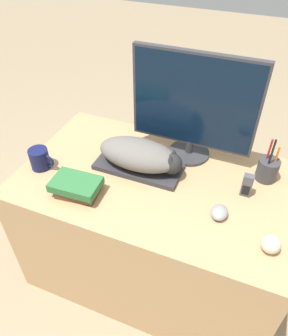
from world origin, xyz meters
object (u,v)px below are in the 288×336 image
Objects in this scene: monitor at (194,105)px; keyboard at (138,167)px; coffee_mug at (40,159)px; pen_cup at (268,169)px; computer_mouse at (219,212)px; baseball at (271,244)px; cat at (141,155)px; book_stack at (77,186)px; phone at (247,185)px.

keyboard is at bearing -133.82° from monitor.
pen_cup is at bearing 17.81° from coffee_mug.
computer_mouse is 1.22× the size of baseball.
keyboard is 1.77× the size of pen_cup.
baseball is (0.62, -0.25, -0.05)m from cat.
book_stack is (-0.61, -0.10, 0.02)m from computer_mouse.
monitor reaches higher than book_stack.
book_stack is at bearing -158.65° from phone.
keyboard is 0.47m from coffee_mug.
coffee_mug reaches higher than baseball.
monitor is 5.33× the size of phone.
computer_mouse is 0.38× the size of pen_cup.
book_stack is at bearing -170.58° from computer_mouse.
baseball is at bearing -24.78° from computer_mouse.
baseball reaches higher than computer_mouse.
pen_cup is 3.22× the size of baseball.
keyboard is 0.71× the size of monitor.
coffee_mug is at bearing -159.28° from keyboard.
keyboard is 0.60m from pen_cup.
monitor is at bearing 149.62° from phone.
baseball is 0.30m from phone.
monitor reaches higher than pen_cup.
phone reaches higher than book_stack.
keyboard is 3.76× the size of phone.
keyboard is 0.45m from computer_mouse.
cat reaches higher than book_stack.
cat is at bearing 0.00° from keyboard.
pen_cup is 0.41m from baseball.
computer_mouse is 0.23m from baseball.
phone is at bearing 1.98° from cat.
cat is 3.71× the size of phone.
phone is at bearing -116.37° from pen_cup.
pen_cup is (0.56, 0.16, -0.03)m from cat.
monitor is 2.70× the size of book_stack.
coffee_mug is at bearing -159.93° from cat.
phone is (-0.13, 0.27, 0.02)m from baseball.
coffee_mug is at bearing -149.88° from monitor.
monitor is 0.43m from phone.
cat is at bearing -178.02° from phone.
monitor is 8.10× the size of baseball.
keyboard is at bearing 158.68° from baseball.
book_stack is at bearing -128.46° from cat.
phone is (0.49, 0.02, -0.03)m from cat.
baseball is (0.44, -0.45, -0.25)m from monitor.
cat reaches higher than phone.
keyboard is 1.91× the size of book_stack.
cat is 0.49m from coffee_mug.
pen_cup reaches higher than cat.
book_stack is at bearing -129.79° from monitor.
pen_cup is at bearing 28.46° from book_stack.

